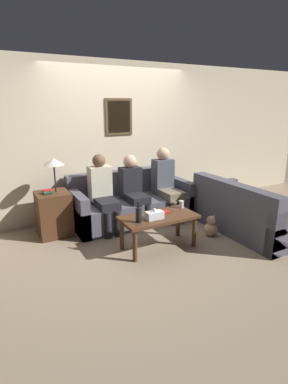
{
  "coord_description": "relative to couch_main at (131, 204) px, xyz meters",
  "views": [
    {
      "loc": [
        -2.07,
        -3.82,
        1.9
      ],
      "look_at": [
        -0.06,
        -0.06,
        0.65
      ],
      "focal_mm": 28.0,
      "sensor_mm": 36.0,
      "label": 1
    }
  ],
  "objects": [
    {
      "name": "ground_plane",
      "position": [
        0.0,
        -0.53,
        -0.28
      ],
      "size": [
        16.0,
        16.0,
        0.0
      ],
      "primitive_type": "plane",
      "color": "gray"
    },
    {
      "name": "wall_back",
      "position": [
        0.0,
        0.47,
        1.02
      ],
      "size": [
        9.0,
        0.08,
        2.6
      ],
      "color": "beige",
      "rests_on": "ground_plane"
    },
    {
      "name": "couch_main",
      "position": [
        0.0,
        0.0,
        0.0
      ],
      "size": [
        2.0,
        0.88,
        0.81
      ],
      "color": "#4C4C56",
      "rests_on": "ground_plane"
    },
    {
      "name": "couch_side",
      "position": [
        1.34,
        -1.28,
        0.0
      ],
      "size": [
        0.88,
        1.67,
        0.81
      ],
      "rotation": [
        0.0,
        0.0,
        1.57
      ],
      "color": "#4C4C56",
      "rests_on": "ground_plane"
    },
    {
      "name": "coffee_table",
      "position": [
        -0.12,
        -1.12,
        0.11
      ],
      "size": [
        1.04,
        0.51,
        0.46
      ],
      "color": "#4C2D19",
      "rests_on": "ground_plane"
    },
    {
      "name": "side_table_with_lamp",
      "position": [
        -1.28,
        -0.01,
        0.1
      ],
      "size": [
        0.47,
        0.47,
        1.16
      ],
      "color": "#4C2D19",
      "rests_on": "ground_plane"
    },
    {
      "name": "wine_bottle",
      "position": [
        -0.46,
        -1.19,
        0.29
      ],
      "size": [
        0.07,
        0.07,
        0.28
      ],
      "color": "black",
      "rests_on": "coffee_table"
    },
    {
      "name": "drinking_glass",
      "position": [
        0.33,
        -0.99,
        0.23
      ],
      "size": [
        0.07,
        0.07,
        0.11
      ],
      "color": "silver",
      "rests_on": "coffee_table"
    },
    {
      "name": "book_stack",
      "position": [
        -0.01,
        -1.06,
        0.19
      ],
      "size": [
        0.16,
        0.11,
        0.03
      ],
      "color": "red",
      "rests_on": "coffee_table"
    },
    {
      "name": "tissue_box",
      "position": [
        -0.23,
        -1.19,
        0.23
      ],
      "size": [
        0.23,
        0.12,
        0.14
      ],
      "color": "silver",
      "rests_on": "coffee_table"
    },
    {
      "name": "person_left",
      "position": [
        -0.54,
        -0.14,
        0.34
      ],
      "size": [
        0.34,
        0.65,
        1.17
      ],
      "color": "black",
      "rests_on": "ground_plane"
    },
    {
      "name": "person_middle",
      "position": [
        -0.02,
        -0.14,
        0.33
      ],
      "size": [
        0.34,
        0.61,
        1.12
      ],
      "color": "black",
      "rests_on": "ground_plane"
    },
    {
      "name": "person_right",
      "position": [
        0.59,
        -0.18,
        0.36
      ],
      "size": [
        0.34,
        0.66,
        1.21
      ],
      "color": "#756651",
      "rests_on": "ground_plane"
    },
    {
      "name": "teddy_bear",
      "position": [
        0.77,
        -1.15,
        -0.15
      ],
      "size": [
        0.2,
        0.2,
        0.31
      ],
      "color": "tan",
      "rests_on": "ground_plane"
    }
  ]
}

